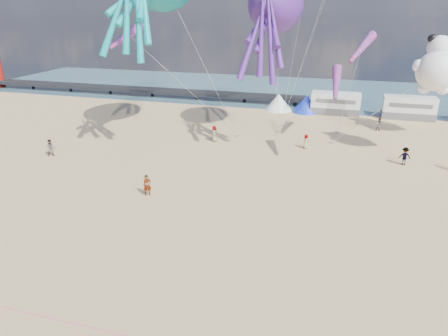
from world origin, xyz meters
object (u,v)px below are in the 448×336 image
sandbag_e (281,127)px  kite_octopus_purple (276,5)px  sandbag_c (331,143)px  windsock_mid (361,48)px  beachgoer_6 (306,142)px  windsock_right (336,83)px  motorhome_1 (409,108)px  beachgoer_7 (379,125)px  beachgoer_0 (214,134)px  tent_white (278,102)px  windsock_left (128,34)px  sandbag_b (279,131)px  standing_person (147,185)px  beachgoer_2 (405,156)px  sandbag_a (238,136)px  sandbag_d (337,133)px  motorhome_0 (335,103)px  kite_panda (437,71)px  beachgoer_1 (51,148)px  tent_blue (306,104)px

sandbag_e → kite_octopus_purple: (-0.76, -3.56, 14.10)m
sandbag_c → windsock_mid: size_ratio=0.10×
beachgoer_6 → windsock_right: bearing=85.6°
beachgoer_6 → kite_octopus_purple: kite_octopus_purple is taller
motorhome_1 → beachgoer_7: motorhome_1 is taller
beachgoer_0 → windsock_right: windsock_right is taller
windsock_right → beachgoer_0: bearing=159.5°
tent_white → windsock_left: bearing=-120.6°
beachgoer_6 → windsock_left: windsock_left is taller
beachgoer_0 → windsock_right: bearing=-157.1°
sandbag_b → windsock_mid: 13.27m
windsock_left → sandbag_c: bearing=28.0°
kite_octopus_purple → beachgoer_7: bearing=14.1°
standing_person → kite_octopus_purple: kite_octopus_purple is taller
beachgoer_2 → sandbag_a: bearing=-18.4°
motorhome_1 → sandbag_d: 13.34m
motorhome_1 → motorhome_0: bearing=180.0°
kite_octopus_purple → windsock_mid: kite_octopus_purple is taller
windsock_left → windsock_mid: windsock_left is taller
motorhome_1 → sandbag_b: (-15.66, -11.03, -1.39)m
beachgoer_6 → kite_panda: kite_panda is taller
motorhome_0 → sandbag_b: (-6.16, -11.03, -1.39)m
windsock_left → windsock_right: (20.04, -0.41, -3.68)m
sandbag_c → kite_panda: bearing=-15.3°
sandbag_b → kite_octopus_purple: (-0.84, -1.48, 14.10)m
sandbag_a → windsock_right: bearing=-32.1°
tent_white → windsock_left: size_ratio=0.64×
motorhome_1 → beachgoer_1: motorhome_1 is taller
windsock_mid → motorhome_0: bearing=122.9°
motorhome_1 → tent_blue: bearing=180.0°
tent_white → sandbag_b: 11.23m
sandbag_b → beachgoer_1: bearing=-145.1°
standing_person → beachgoer_6: bearing=18.2°
motorhome_0 → sandbag_b: 12.71m
kite_octopus_purple → windsock_left: size_ratio=1.98×
sandbag_e → kite_octopus_purple: size_ratio=0.04×
motorhome_0 → beachgoer_1: bearing=-136.6°
tent_blue → beachgoer_7: (9.38, -7.30, -0.42)m
tent_white → windsock_left: windsock_left is taller
motorhome_0 → sandbag_e: size_ratio=13.20×
sandbag_e → beachgoer_1: bearing=-141.3°
motorhome_0 → beachgoer_6: 16.46m
tent_blue → beachgoer_6: bearing=-84.9°
standing_person → motorhome_0: bearing=31.0°
standing_person → sandbag_b: bearing=34.3°
kite_octopus_purple → sandbag_b: bearing=51.8°
motorhome_1 → sandbag_d: motorhome_1 is taller
kite_octopus_purple → tent_blue: bearing=67.8°
beachgoer_7 → sandbag_e: size_ratio=3.11×
tent_blue → tent_white: bearing=180.0°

